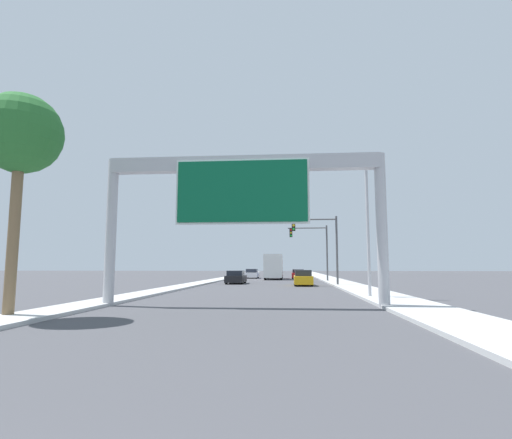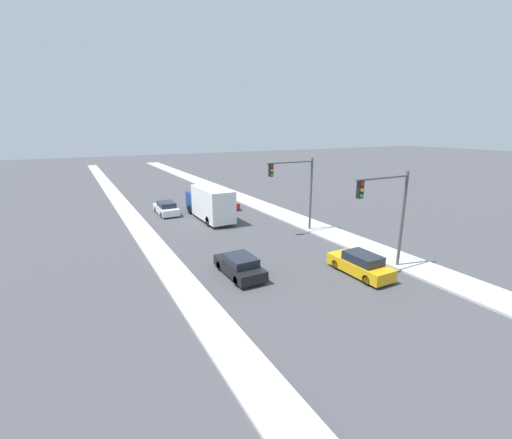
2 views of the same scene
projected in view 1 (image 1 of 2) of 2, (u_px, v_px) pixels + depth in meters
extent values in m
cube|color=#BBBBBB|center=(327.00, 278.00, 59.40)|extent=(3.00, 120.00, 0.15)
cube|color=#BBBBBB|center=(227.00, 278.00, 60.63)|extent=(2.00, 120.00, 0.15)
cylinder|color=#B2B2B7|center=(111.00, 231.00, 19.39)|extent=(0.50, 0.50, 7.13)
cylinder|color=#B2B2B7|center=(382.00, 229.00, 18.34)|extent=(0.50, 0.50, 7.13)
cube|color=#B2B2B7|center=(243.00, 164.00, 19.24)|extent=(12.90, 0.60, 0.70)
cube|color=white|center=(242.00, 191.00, 18.78)|extent=(6.33, 0.08, 3.12)
cube|color=#0A5B38|center=(242.00, 191.00, 18.73)|extent=(6.13, 0.16, 2.92)
cube|color=black|center=(236.00, 279.00, 42.57)|extent=(1.87, 4.35, 0.69)
cube|color=#1E232D|center=(236.00, 273.00, 42.42)|extent=(1.64, 2.26, 0.53)
cylinder|color=black|center=(230.00, 280.00, 43.95)|extent=(0.22, 0.64, 0.64)
cylinder|color=black|center=(245.00, 280.00, 43.81)|extent=(0.22, 0.64, 0.64)
cylinder|color=black|center=(226.00, 281.00, 41.28)|extent=(0.22, 0.64, 0.64)
cylinder|color=black|center=(242.00, 281.00, 41.14)|extent=(0.22, 0.64, 0.64)
cube|color=red|center=(298.00, 275.00, 60.08)|extent=(1.88, 4.22, 0.67)
cube|color=#1E232D|center=(298.00, 271.00, 59.94)|extent=(1.65, 2.20, 0.52)
cylinder|color=black|center=(292.00, 276.00, 61.42)|extent=(0.22, 0.64, 0.64)
cylinder|color=black|center=(303.00, 276.00, 61.29)|extent=(0.22, 0.64, 0.64)
cylinder|color=black|center=(293.00, 277.00, 58.83)|extent=(0.22, 0.64, 0.64)
cylinder|color=black|center=(304.00, 277.00, 58.69)|extent=(0.22, 0.64, 0.64)
cube|color=silver|center=(252.00, 275.00, 61.11)|extent=(1.85, 4.66, 0.70)
cube|color=#1E232D|center=(252.00, 271.00, 60.95)|extent=(1.63, 2.42, 0.54)
cylinder|color=black|center=(248.00, 276.00, 62.58)|extent=(0.22, 0.64, 0.64)
cylinder|color=black|center=(258.00, 276.00, 62.45)|extent=(0.22, 0.64, 0.64)
cylinder|color=black|center=(246.00, 276.00, 59.72)|extent=(0.22, 0.64, 0.64)
cylinder|color=black|center=(257.00, 276.00, 59.59)|extent=(0.22, 0.64, 0.64)
cube|color=gold|center=(303.00, 280.00, 38.37)|extent=(1.73, 4.54, 0.75)
cube|color=#1E232D|center=(303.00, 273.00, 38.22)|extent=(1.52, 2.36, 0.57)
cylinder|color=black|center=(295.00, 282.00, 39.80)|extent=(0.22, 0.64, 0.64)
cylinder|color=black|center=(310.00, 282.00, 39.67)|extent=(0.22, 0.64, 0.64)
cylinder|color=black|center=(295.00, 283.00, 37.01)|extent=(0.22, 0.64, 0.64)
cylinder|color=black|center=(312.00, 283.00, 36.89)|extent=(0.22, 0.64, 0.64)
cube|color=navy|center=(275.00, 270.00, 59.91)|extent=(2.27, 2.41, 2.05)
cube|color=silver|center=(273.00, 266.00, 55.71)|extent=(2.47, 6.20, 3.16)
cylinder|color=black|center=(267.00, 275.00, 59.78)|extent=(0.28, 1.00, 1.00)
cylinder|color=black|center=(282.00, 275.00, 59.60)|extent=(0.28, 1.00, 1.00)
cylinder|color=black|center=(265.00, 276.00, 54.11)|extent=(0.28, 1.00, 1.00)
cylinder|color=black|center=(281.00, 276.00, 53.93)|extent=(0.28, 1.00, 1.00)
cylinder|color=#4C4C4F|center=(337.00, 251.00, 38.08)|extent=(0.20, 0.20, 6.66)
cylinder|color=#4C4C4F|center=(313.00, 219.00, 38.62)|extent=(4.46, 0.14, 0.14)
cube|color=black|center=(294.00, 226.00, 38.70)|extent=(0.35, 0.28, 1.05)
cylinder|color=red|center=(294.00, 222.00, 38.58)|extent=(0.22, 0.04, 0.22)
cylinder|color=yellow|center=(294.00, 225.00, 38.54)|extent=(0.22, 0.04, 0.22)
cylinder|color=green|center=(294.00, 229.00, 38.50)|extent=(0.22, 0.04, 0.22)
cylinder|color=#4C4C4F|center=(327.00, 253.00, 47.99)|extent=(0.20, 0.20, 6.77)
cylinder|color=#4C4C4F|center=(307.00, 228.00, 48.54)|extent=(4.69, 0.14, 0.14)
cube|color=black|center=(291.00, 233.00, 48.63)|extent=(0.35, 0.28, 1.05)
cylinder|color=red|center=(291.00, 230.00, 48.51)|extent=(0.22, 0.04, 0.22)
cylinder|color=yellow|center=(291.00, 233.00, 48.47)|extent=(0.22, 0.04, 0.22)
cylinder|color=green|center=(291.00, 236.00, 48.43)|extent=(0.22, 0.04, 0.22)
cylinder|color=brown|center=(14.00, 223.00, 14.74)|extent=(0.39, 0.39, 6.90)
sphere|color=#286B2D|center=(21.00, 133.00, 15.14)|extent=(3.05, 3.05, 3.05)
cylinder|color=#B2B2B7|center=(368.00, 224.00, 23.64)|extent=(0.18, 0.18, 8.69)
cylinder|color=#B2B2B7|center=(345.00, 156.00, 24.22)|extent=(2.41, 0.12, 0.12)
cube|color=#B2B2A8|center=(325.00, 158.00, 24.31)|extent=(0.60, 0.28, 0.20)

